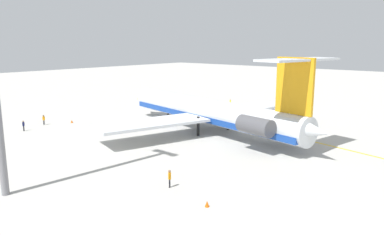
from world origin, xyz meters
TOP-DOWN VIEW (x-y plane):
  - ground at (0.00, 0.00)m, footprint 280.61×280.61m
  - main_jetliner at (-5.10, 11.21)m, footprint 41.41×36.84m
  - ground_crew_near_nose at (18.46, 30.04)m, footprint 0.27×0.41m
  - ground_crew_near_tail at (6.83, -10.47)m, footprint 0.40×0.27m
  - ground_crew_portside at (20.31, 25.67)m, footprint 0.37×0.29m
  - ground_crew_starboard at (-15.56, 31.81)m, footprint 0.29×0.42m
  - safety_cone_nose at (-21.02, 32.84)m, footprint 0.40×0.40m
  - safety_cone_wingtip at (18.09, 21.72)m, footprint 0.40×0.40m
  - taxiway_centreline at (-3.96, 2.86)m, footprint 70.31×15.64m

SIDE VIEW (x-z plane):
  - ground at x=0.00m, z-range 0.00..0.00m
  - taxiway_centreline at x=-3.96m, z-range 0.00..0.01m
  - safety_cone_nose at x=-21.02m, z-range 0.00..0.55m
  - safety_cone_wingtip at x=18.09m, z-range 0.00..0.55m
  - ground_crew_near_tail at x=6.83m, z-range 0.22..1.89m
  - ground_crew_near_nose at x=18.46m, z-range 0.23..1.91m
  - ground_crew_portside at x=20.31m, z-range 0.23..1.95m
  - ground_crew_starboard at x=-15.56m, z-range 0.24..2.04m
  - main_jetliner at x=-5.10m, z-range -2.75..9.36m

